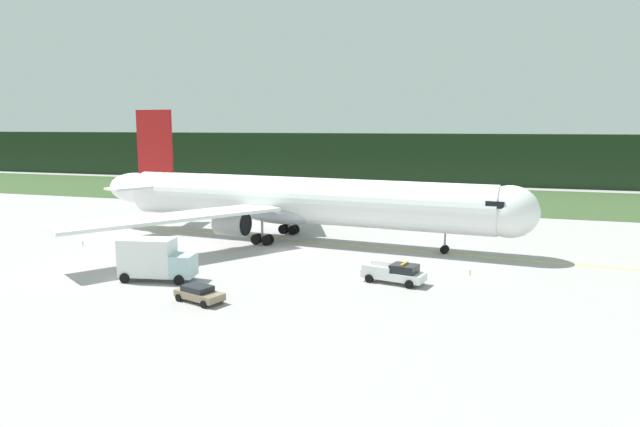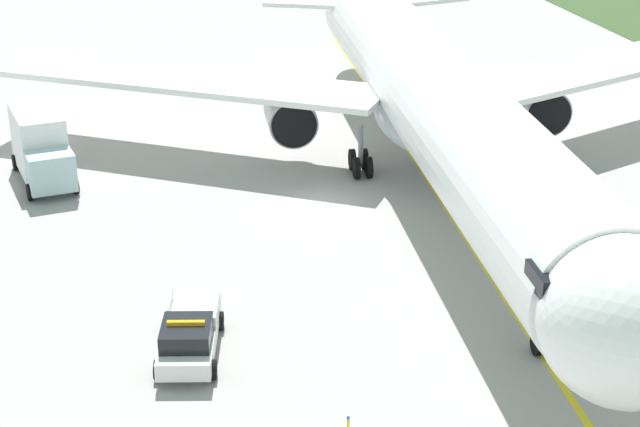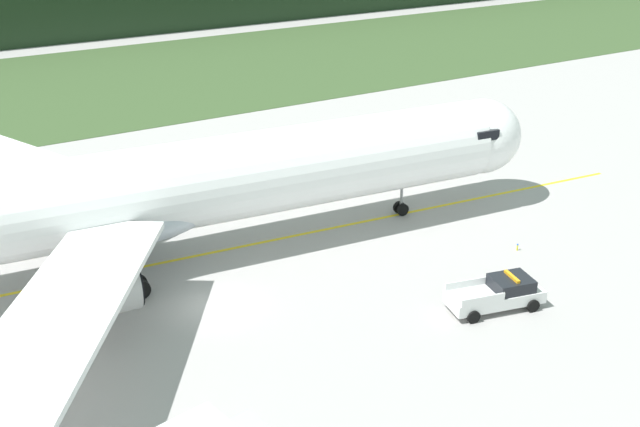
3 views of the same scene
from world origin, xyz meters
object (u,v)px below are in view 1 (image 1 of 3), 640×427
at_px(ops_pickup_truck, 396,273).
at_px(catering_truck, 155,259).
at_px(airliner, 295,201).
at_px(staff_car, 199,293).

bearing_deg(ops_pickup_truck, catering_truck, -164.78).
bearing_deg(airliner, ops_pickup_truck, -45.05).
bearing_deg(ops_pickup_truck, staff_car, -144.05).
height_order(airliner, catering_truck, airliner).
relative_size(ops_pickup_truck, staff_car, 1.31).
distance_m(airliner, ops_pickup_truck, 21.45).
bearing_deg(airliner, staff_car, -87.57).
bearing_deg(staff_car, catering_truck, 147.66).
height_order(ops_pickup_truck, catering_truck, catering_truck).
height_order(catering_truck, staff_car, catering_truck).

